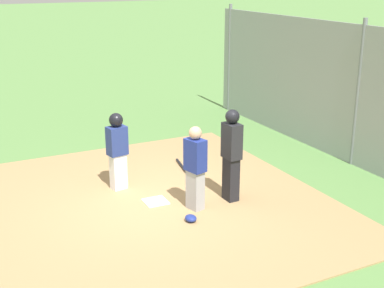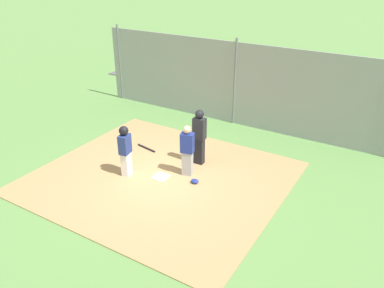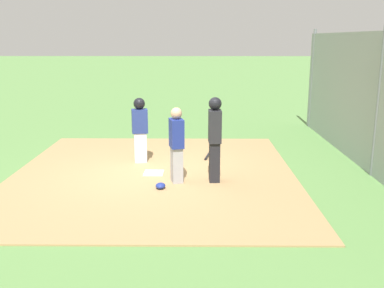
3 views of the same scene
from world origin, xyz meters
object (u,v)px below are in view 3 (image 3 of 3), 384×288
(home_plate, at_px, (154,173))
(runner, at_px, (140,126))
(catcher, at_px, (177,144))
(baseball_bat, at_px, (208,155))
(catcher_mask, at_px, (160,186))
(umpire, at_px, (215,137))

(home_plate, bearing_deg, runner, 23.30)
(home_plate, distance_m, catcher, 1.17)
(baseball_bat, bearing_deg, runner, 119.04)
(catcher, xyz_separation_m, catcher_mask, (-0.45, 0.32, -0.78))
(runner, distance_m, catcher_mask, 2.28)
(umpire, relative_size, runner, 1.13)
(umpire, height_order, runner, umpire)
(catcher, relative_size, runner, 1.00)
(home_plate, relative_size, catcher, 0.27)
(home_plate, bearing_deg, umpire, -111.79)
(umpire, bearing_deg, catcher, 2.05)
(catcher_mask, bearing_deg, runner, 17.99)
(home_plate, xyz_separation_m, catcher_mask, (-1.05, -0.24, 0.05))
(catcher, relative_size, umpire, 0.88)
(umpire, distance_m, runner, 2.33)
(baseball_bat, distance_m, catcher_mask, 2.78)
(baseball_bat, relative_size, catcher_mask, 3.51)
(umpire, bearing_deg, runner, -42.32)
(catcher, bearing_deg, catcher_mask, 40.16)
(catcher, height_order, baseball_bat, catcher)
(catcher_mask, bearing_deg, catcher, -35.20)
(catcher, distance_m, runner, 1.84)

